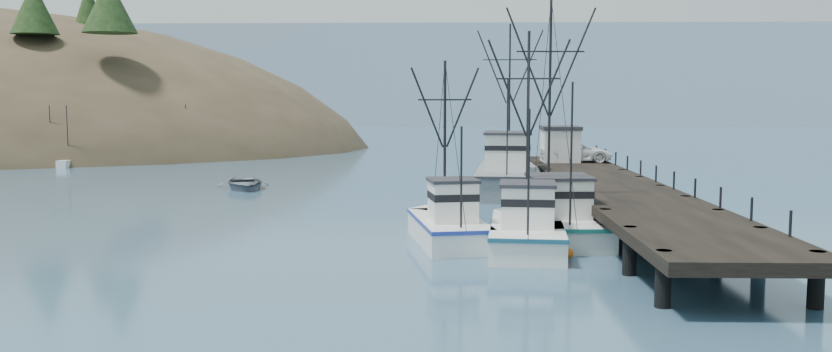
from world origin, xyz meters
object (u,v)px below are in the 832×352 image
(trawler_mid, at_px, (448,226))
(work_vessel, at_px, (508,175))
(trawler_near, at_px, (527,230))
(pier_shed, at_px, (560,144))
(trawler_far, at_px, (552,219))
(motorboat, at_px, (245,189))
(pier, at_px, (615,190))
(pickup_truck, at_px, (576,152))

(trawler_mid, relative_size, work_vessel, 0.60)
(trawler_near, distance_m, pier_shed, 26.36)
(trawler_near, xyz_separation_m, work_vessel, (0.93, 22.20, 0.41))
(trawler_far, bearing_deg, pier_shed, 80.74)
(work_vessel, relative_size, pier_shed, 4.85)
(trawler_far, distance_m, motorboat, 29.00)
(pier, distance_m, pier_shed, 16.66)
(trawler_mid, xyz_separation_m, pickup_truck, (10.30, 24.21, 1.97))
(trawler_near, xyz_separation_m, trawler_far, (1.68, 3.54, 0.00))
(pickup_truck, bearing_deg, pier_shed, 80.28)
(pier, bearing_deg, work_vessel, 111.77)
(pickup_truck, height_order, motorboat, pickup_truck)
(trawler_far, relative_size, pickup_truck, 2.25)
(work_vessel, distance_m, pickup_truck, 6.66)
(trawler_mid, height_order, pier_shed, trawler_mid)
(trawler_near, height_order, pier_shed, trawler_near)
(pickup_truck, bearing_deg, trawler_far, 168.28)
(pier_shed, distance_m, motorboat, 24.98)
(trawler_far, xyz_separation_m, pickup_truck, (4.84, 21.92, 1.96))
(trawler_mid, distance_m, pickup_truck, 26.38)
(work_vessel, bearing_deg, pickup_truck, 30.29)
(work_vessel, bearing_deg, trawler_mid, -102.67)
(work_vessel, distance_m, pier_shed, 6.00)
(trawler_far, relative_size, work_vessel, 0.82)
(work_vessel, xyz_separation_m, pier_shed, (4.36, 3.50, 2.19))
(pier, height_order, trawler_near, trawler_near)
(motorboat, bearing_deg, trawler_mid, -72.48)
(pier, relative_size, pickup_truck, 7.80)
(pier, xyz_separation_m, trawler_near, (-6.14, -9.14, -0.87))
(work_vessel, bearing_deg, trawler_near, -92.41)
(trawler_mid, bearing_deg, work_vessel, 77.33)
(trawler_far, height_order, work_vessel, work_vessel)
(pier_shed, bearing_deg, pier, -87.07)
(pier, height_order, trawler_mid, trawler_mid)
(pier_shed, bearing_deg, trawler_near, -101.65)
(work_vessel, xyz_separation_m, motorboat, (-20.28, 1.29, -1.23))
(trawler_mid, height_order, trawler_far, trawler_far)
(trawler_far, distance_m, work_vessel, 18.68)
(pier_shed, xyz_separation_m, motorboat, (-24.64, -2.20, -3.42))
(pier, xyz_separation_m, work_vessel, (-5.21, 13.05, -0.46))
(trawler_mid, bearing_deg, motorboat, 125.01)
(trawler_mid, relative_size, motorboat, 1.63)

